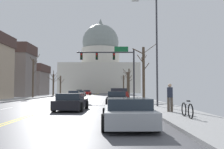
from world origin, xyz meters
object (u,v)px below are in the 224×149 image
Objects in this scene: sedan_oncoming_01 at (81,94)px; sedan_oncoming_03 at (80,92)px; street_lamp_right at (155,42)px; sedan_near_02 at (72,102)px; sedan_oncoming_00 at (75,95)px; bicycle_parked at (188,110)px; sedan_oncoming_02 at (88,93)px; signal_gantry at (115,61)px; pickup_truck_near_00 at (120,96)px; sedan_near_03 at (129,113)px; pedestrian_00 at (171,96)px; sedan_near_01 at (118,98)px.

sedan_oncoming_01 is 0.96× the size of sedan_oncoming_03.
sedan_oncoming_03 is (-13.24, 54.86, -4.64)m from street_lamp_right.
sedan_near_02 is at bearing -82.99° from sedan_oncoming_03.
sedan_oncoming_01 is (-0.25, 9.95, -0.02)m from sedan_oncoming_00.
sedan_oncoming_01 is 40.04m from bicycle_parked.
sedan_oncoming_03 is at bearing 105.29° from sedan_oncoming_02.
signal_gantry reaches higher than sedan_near_02.
pickup_truck_near_00 is at bearing -77.43° from sedan_oncoming_02.
sedan_near_03 is at bearing -77.26° from sedan_oncoming_00.
pedestrian_00 is at bearing -21.55° from sedan_near_02.
sedan_near_01 is at bearing 109.39° from pedestrian_00.
sedan_oncoming_01 is (-7.38, 21.23, -0.18)m from pickup_truck_near_00.
signal_gantry is at bearing 98.96° from bicycle_parked.
sedan_near_03 is at bearing -146.52° from bicycle_parked.
street_lamp_right is at bearing -75.62° from pickup_truck_near_00.
street_lamp_right reaches higher than sedan_near_03.
sedan_near_03 is at bearing -90.55° from pickup_truck_near_00.
pedestrian_00 is (9.74, -46.18, 0.49)m from sedan_oncoming_02.
signal_gantry is 1.69× the size of sedan_oncoming_00.
street_lamp_right is at bearing -54.28° from sedan_near_01.
sedan_near_01 reaches higher than sedan_near_03.
pickup_truck_near_00 is 3.22× the size of pedestrian_00.
sedan_near_01 is at bearing -79.89° from sedan_oncoming_02.
street_lamp_right is 5.22× the size of pedestrian_00.
sedan_oncoming_02 is (-7.06, 31.65, -0.14)m from pickup_truck_near_00.
street_lamp_right is at bearing 91.95° from bicycle_parked.
sedan_near_02 is at bearing 158.45° from pedestrian_00.
sedan_near_03 is 0.94× the size of sedan_oncoming_00.
street_lamp_right is at bearing -76.99° from sedan_oncoming_02.
sedan_oncoming_00 is at bearing 98.42° from sedan_near_02.
sedan_near_01 is 1.01× the size of sedan_oncoming_01.
sedan_oncoming_00 is at bearing 131.92° from signal_gantry.
sedan_oncoming_03 reaches higher than sedan_near_01.
sedan_near_03 is at bearing -80.73° from sedan_oncoming_03.
pedestrian_00 is (10.06, -35.75, 0.53)m from sedan_oncoming_01.
sedan_oncoming_02 is at bearing 97.66° from sedan_near_03.
sedan_near_01 is at bearing 125.72° from street_lamp_right.
street_lamp_right reaches higher than pedestrian_00.
pickup_truck_near_00 reaches higher than sedan_near_01.
sedan_oncoming_00 is at bearing -90.21° from sedan_oncoming_02.
sedan_near_01 is 12.06m from bicycle_parked.
pedestrian_00 is at bearing -88.25° from street_lamp_right.
signal_gantry is 22.28m from bicycle_parked.
bicycle_parked is (3.39, -21.48, -4.83)m from signal_gantry.
pickup_truck_near_00 is 22.47m from sedan_oncoming_01.
signal_gantry is at bearing 91.30° from sedan_near_01.
street_lamp_right is at bearing 74.09° from sedan_near_03.
pickup_truck_near_00 reaches higher than sedan_near_03.
pickup_truck_near_00 is at bearing 86.42° from sedan_near_01.
signal_gantry is at bearing 90.99° from sedan_near_03.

